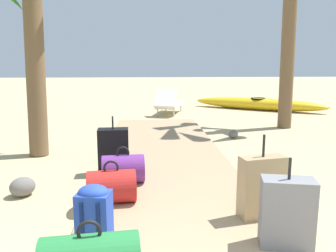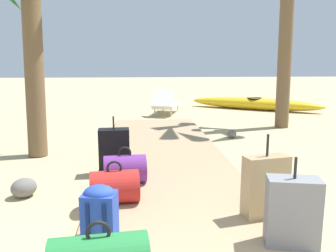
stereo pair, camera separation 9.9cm
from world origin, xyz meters
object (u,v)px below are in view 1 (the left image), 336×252
object	(u,v)px
backpack_blue	(94,211)
duffel_bag_purple	(123,169)
kayak	(258,104)
suitcase_black	(113,148)
suitcase_grey	(287,213)
suitcase_tan	(262,187)
lounge_chair	(169,103)
duffel_bag_red	(112,186)

from	to	relation	value
backpack_blue	duffel_bag_purple	distance (m)	1.41
duffel_bag_purple	kayak	distance (m)	7.99
suitcase_black	suitcase_grey	distance (m)	2.75
duffel_bag_purple	suitcase_tan	size ratio (longest dim) A/B	0.66
lounge_chair	suitcase_black	bearing A→B (deg)	-101.85
suitcase_grey	duffel_bag_purple	distance (m)	2.15
kayak	suitcase_grey	bearing A→B (deg)	-106.54
duffel_bag_red	kayak	bearing A→B (deg)	61.86
suitcase_grey	duffel_bag_purple	world-z (taller)	suitcase_grey
duffel_bag_red	suitcase_black	world-z (taller)	suitcase_black
suitcase_tan	duffel_bag_red	bearing A→B (deg)	163.12
duffel_bag_red	suitcase_tan	bearing A→B (deg)	-16.88
backpack_blue	suitcase_tan	bearing A→B (deg)	12.54
duffel_bag_purple	suitcase_tan	xyz separation A→B (m)	(1.39, -1.06, 0.12)
suitcase_black	suitcase_grey	xyz separation A→B (m)	(1.58, -2.24, 0.00)
backpack_blue	suitcase_grey	size ratio (longest dim) A/B	0.65
suitcase_grey	kayak	size ratio (longest dim) A/B	0.19
backpack_blue	duffel_bag_red	bearing A→B (deg)	84.76
duffel_bag_purple	kayak	bearing A→B (deg)	60.34
backpack_blue	suitcase_grey	world-z (taller)	suitcase_grey
suitcase_black	backpack_blue	distance (m)	2.03
suitcase_black	backpack_blue	bearing A→B (deg)	-89.70
duffel_bag_red	backpack_blue	xyz separation A→B (m)	(-0.07, -0.79, 0.08)
suitcase_black	kayak	distance (m)	7.54
suitcase_tan	backpack_blue	bearing A→B (deg)	-167.46
duffel_bag_purple	lounge_chair	xyz separation A→B (m)	(0.99, 6.13, 0.07)
suitcase_grey	kayak	xyz separation A→B (m)	(2.54, 8.56, -0.17)
suitcase_tan	kayak	xyz separation A→B (m)	(2.56, 8.00, -0.19)
suitcase_tan	lounge_chair	xyz separation A→B (m)	(-0.40, 7.19, -0.05)
duffel_bag_red	kayak	distance (m)	8.56
suitcase_tan	kayak	size ratio (longest dim) A/B	0.20
duffel_bag_purple	lounge_chair	distance (m)	6.21
duffel_bag_red	suitcase_black	xyz separation A→B (m)	(-0.08, 1.24, 0.10)
backpack_blue	kayak	distance (m)	9.30
backpack_blue	duffel_bag_purple	bearing A→B (deg)	83.49
duffel_bag_red	suitcase_grey	distance (m)	1.81
backpack_blue	lounge_chair	size ratio (longest dim) A/B	0.29
duffel_bag_red	duffel_bag_purple	world-z (taller)	same
suitcase_grey	suitcase_tan	size ratio (longest dim) A/B	0.92
suitcase_black	kayak	xyz separation A→B (m)	(4.12, 6.31, -0.17)
backpack_blue	suitcase_tan	world-z (taller)	suitcase_tan
backpack_blue	lounge_chair	bearing A→B (deg)	81.36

